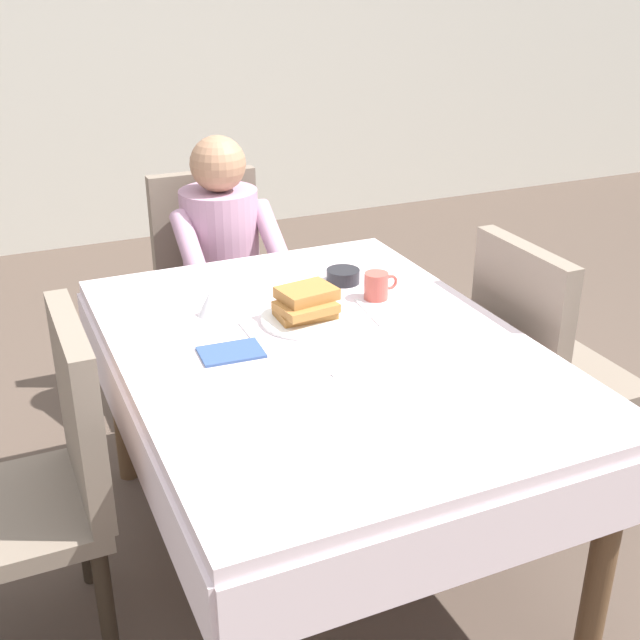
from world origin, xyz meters
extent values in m
plane|color=brown|center=(0.00, 0.00, 0.00)|extent=(14.00, 14.00, 0.00)
cube|color=silver|center=(0.00, 0.00, 0.72)|extent=(1.10, 1.50, 0.04)
cube|color=silver|center=(0.00, -0.76, 0.61)|extent=(1.10, 0.01, 0.18)
cube|color=silver|center=(0.00, 0.76, 0.61)|extent=(1.10, 0.01, 0.18)
cube|color=silver|center=(-0.56, 0.00, 0.61)|extent=(0.01, 1.50, 0.18)
cube|color=silver|center=(0.56, 0.00, 0.61)|extent=(0.01, 1.50, 0.18)
cylinder|color=brown|center=(0.47, -0.67, 0.35)|extent=(0.07, 0.07, 0.70)
cylinder|color=brown|center=(-0.47, 0.67, 0.35)|extent=(0.07, 0.07, 0.70)
cylinder|color=brown|center=(0.47, 0.67, 0.35)|extent=(0.07, 0.07, 0.70)
cube|color=#7A6B5B|center=(0.03, 1.07, 0.42)|extent=(0.44, 0.44, 0.05)
cube|color=#7A6B5B|center=(0.03, 1.27, 0.69)|extent=(0.44, 0.06, 0.48)
cylinder|color=#2D2319|center=(0.21, 0.89, 0.20)|extent=(0.04, 0.04, 0.40)
cylinder|color=#2D2319|center=(-0.15, 0.89, 0.20)|extent=(0.04, 0.04, 0.40)
cylinder|color=#2D2319|center=(0.21, 1.25, 0.20)|extent=(0.04, 0.04, 0.40)
cylinder|color=#2D2319|center=(-0.15, 1.25, 0.20)|extent=(0.04, 0.04, 0.40)
cylinder|color=#B2849E|center=(0.03, 1.05, 0.68)|extent=(0.30, 0.30, 0.46)
sphere|color=#A37556|center=(0.03, 1.03, 1.02)|extent=(0.21, 0.21, 0.21)
cylinder|color=#B2849E|center=(0.19, 0.91, 0.75)|extent=(0.08, 0.29, 0.23)
cylinder|color=#B2849E|center=(-0.13, 0.91, 0.75)|extent=(0.08, 0.29, 0.23)
cylinder|color=#383D51|center=(0.11, 0.87, 0.23)|extent=(0.10, 0.10, 0.45)
cylinder|color=#383D51|center=(-0.05, 0.87, 0.23)|extent=(0.10, 0.10, 0.45)
cube|color=#7A6B5B|center=(0.87, 0.00, 0.42)|extent=(0.44, 0.44, 0.05)
cube|color=#7A6B5B|center=(0.67, 0.00, 0.69)|extent=(0.06, 0.44, 0.48)
cylinder|color=#2D2319|center=(1.05, 0.18, 0.20)|extent=(0.04, 0.04, 0.40)
cylinder|color=#2D2319|center=(1.05, -0.18, 0.20)|extent=(0.04, 0.04, 0.40)
cylinder|color=#2D2319|center=(0.69, 0.18, 0.20)|extent=(0.04, 0.04, 0.40)
cylinder|color=#2D2319|center=(0.69, -0.18, 0.20)|extent=(0.04, 0.04, 0.40)
cube|color=#7A6B5B|center=(-0.87, 0.00, 0.42)|extent=(0.44, 0.44, 0.05)
cube|color=#7A6B5B|center=(-0.67, 0.00, 0.69)|extent=(0.06, 0.44, 0.48)
cylinder|color=#2D2319|center=(-0.69, -0.18, 0.20)|extent=(0.04, 0.04, 0.40)
cylinder|color=#2D2319|center=(-0.69, 0.18, 0.20)|extent=(0.04, 0.04, 0.40)
cylinder|color=white|center=(0.02, 0.16, 0.75)|extent=(0.28, 0.28, 0.02)
cube|color=#A36B33|center=(0.01, 0.15, 0.77)|extent=(0.17, 0.12, 0.02)
cube|color=#A36B33|center=(0.01, 0.14, 0.79)|extent=(0.18, 0.15, 0.03)
cube|color=#A36B33|center=(0.02, 0.17, 0.82)|extent=(0.18, 0.15, 0.03)
cylinder|color=#B24C42|center=(0.28, 0.23, 0.78)|extent=(0.08, 0.08, 0.08)
torus|color=#B24C42|center=(0.33, 0.23, 0.79)|extent=(0.05, 0.01, 0.05)
cylinder|color=black|center=(0.25, 0.39, 0.76)|extent=(0.11, 0.11, 0.04)
cone|color=silver|center=(-0.23, 0.31, 0.78)|extent=(0.08, 0.08, 0.07)
cube|color=silver|center=(-0.17, 0.14, 0.74)|extent=(0.02, 0.18, 0.00)
cube|color=silver|center=(0.21, 0.14, 0.74)|extent=(0.03, 0.20, 0.00)
cube|color=silver|center=(0.02, -0.17, 0.74)|extent=(0.15, 0.03, 0.00)
cube|color=#334C7F|center=(-0.25, 0.04, 0.74)|extent=(0.18, 0.13, 0.01)
camera|label=1|loc=(-0.83, -1.85, 1.74)|focal=45.52mm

